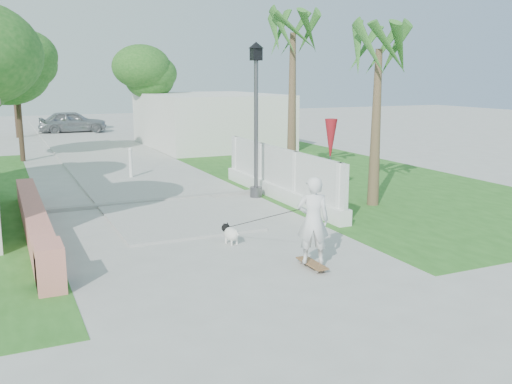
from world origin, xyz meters
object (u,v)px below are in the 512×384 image
patio_umbrella (331,140)px  parked_car (73,122)px  dog (230,233)px  skateboarder (274,220)px  street_lamp (256,114)px  bollard (131,162)px

patio_umbrella → parked_car: bearing=100.7°
dog → parked_car: size_ratio=0.15×
skateboarder → dog: bearing=-46.4°
skateboarder → dog: 1.42m
street_lamp → skateboarder: street_lamp is taller
patio_umbrella → parked_car: patio_umbrella is taller
patio_umbrella → skateboarder: bearing=-132.3°
bollard → parked_car: parked_car is taller
skateboarder → dog: size_ratio=4.42×
parked_car → street_lamp: bearing=-170.4°
skateboarder → patio_umbrella: bearing=-107.3°
patio_umbrella → parked_car: 23.47m
street_lamp → parked_car: (-2.46, 22.04, -1.74)m
bollard → parked_car: size_ratio=0.27×
bollard → dog: size_ratio=1.78×
bollard → skateboarder: 9.86m
skateboarder → parked_car: size_ratio=0.67×
street_lamp → skateboarder: 5.95m
street_lamp → patio_umbrella: street_lamp is taller
street_lamp → patio_umbrella: (1.90, -1.00, -0.74)m
patio_umbrella → dog: (-4.37, -3.09, -1.46)m
bollard → skateboarder: bearing=-86.2°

